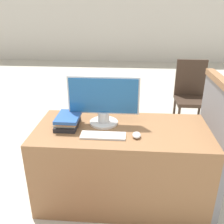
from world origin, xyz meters
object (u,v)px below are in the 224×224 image
at_px(mouse, 137,135).
at_px(far_chair, 191,92).
at_px(keyboard, 103,136).
at_px(monitor, 103,101).
at_px(book_stack, 68,121).

bearing_deg(mouse, far_chair, 65.45).
xyz_separation_m(keyboard, far_chair, (1.10, 1.82, -0.21)).
bearing_deg(far_chair, mouse, -133.36).
relative_size(mouse, far_chair, 0.10).
xyz_separation_m(mouse, far_chair, (0.83, 1.81, -0.23)).
height_order(monitor, mouse, monitor).
height_order(keyboard, mouse, mouse).
relative_size(book_stack, far_chair, 0.29).
distance_m(keyboard, book_stack, 0.36).
xyz_separation_m(monitor, mouse, (0.29, -0.23, -0.19)).
bearing_deg(keyboard, far_chair, 58.94).
height_order(keyboard, far_chair, far_chair).
relative_size(monitor, mouse, 6.49).
distance_m(keyboard, mouse, 0.27).
distance_m(monitor, mouse, 0.42).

